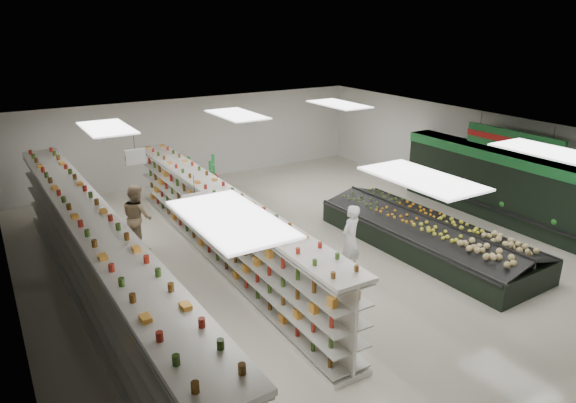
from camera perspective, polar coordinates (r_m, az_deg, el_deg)
floor at (r=14.09m, az=1.89°, el=-5.63°), size 16.00×16.00×0.00m
ceiling at (r=13.05m, az=2.05°, el=7.18°), size 14.00×16.00×0.02m
wall_back at (r=20.40m, az=-10.51°, el=6.83°), size 14.00×0.02×3.20m
wall_left at (r=11.52m, az=-28.76°, el=-5.49°), size 0.02×16.00×3.20m
wall_right at (r=18.14m, az=20.87°, el=4.26°), size 0.02×16.00×3.20m
produce_wall_case at (r=17.02m, az=23.64°, el=1.67°), size 0.93×8.00×2.20m
aisle_sign_near at (r=9.78m, az=-10.28°, el=-0.19°), size 0.52×0.06×0.75m
aisle_sign_far at (r=13.44m, az=-16.58°, el=4.77°), size 0.52×0.06×0.75m
hortifruti_banner at (r=16.45m, az=23.72°, el=6.19°), size 0.12×3.20×0.95m
gondola_left at (r=11.65m, az=-20.46°, el=-7.01°), size 1.33×13.02×2.25m
gondola_center at (r=13.37m, az=-7.48°, el=-3.04°), size 0.93×11.27×1.95m
produce_island at (r=14.61m, az=15.08°, el=-3.51°), size 2.54×6.51×0.96m
soda_endcap at (r=18.24m, az=-9.68°, el=2.48°), size 1.28×0.99×1.48m
shopper_main at (r=12.78m, az=6.93°, el=-4.17°), size 0.76×0.63×1.78m
shopper_background at (r=14.60m, az=-16.40°, el=-1.64°), size 0.71×0.98×1.82m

